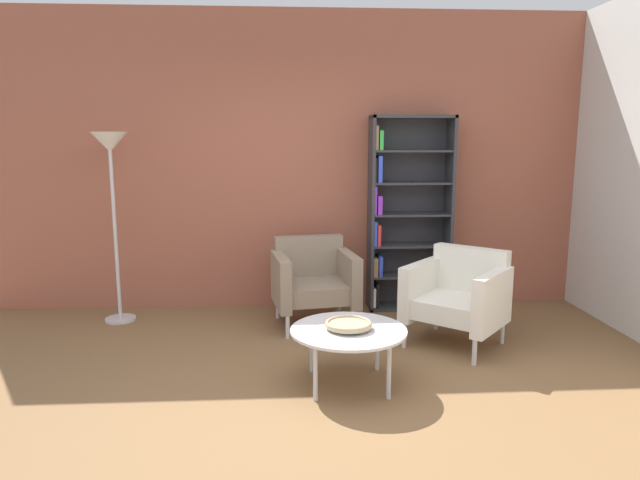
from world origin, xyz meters
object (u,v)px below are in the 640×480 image
Objects in this scene: armchair_near_window at (313,279)px; armchair_by_bookshelf at (459,295)px; bookshelf_tall at (405,214)px; decorative_bowl at (349,324)px; floor_lamp_torchiere at (111,165)px; coffee_table_low at (348,333)px.

armchair_near_window is 1.31m from armchair_by_bookshelf.
bookshelf_tall is 2.00× the size of armchair_by_bookshelf.
armchair_near_window is (-0.17, 1.35, -0.02)m from decorative_bowl.
bookshelf_tall is 2.79m from floor_lamp_torchiere.
armchair_near_window is at bearing -6.01° from floor_lamp_torchiere.
armchair_near_window is (-0.17, 1.35, 0.04)m from coffee_table_low.
bookshelf_tall is at bearing 17.33° from armchair_near_window.
armchair_near_window is at bearing 97.27° from coffee_table_low.
floor_lamp_torchiere is (-2.97, 0.79, 1.03)m from armchair_by_bookshelf.
armchair_by_bookshelf is at bearing -77.18° from bookshelf_tall.
armchair_by_bookshelf is (1.16, -0.60, 0.00)m from armchair_near_window.
floor_lamp_torchiere reaches higher than decorative_bowl.
bookshelf_tall is 2.02m from decorative_bowl.
bookshelf_tall is 5.94× the size of decorative_bowl.
armchair_near_window is at bearing -166.35° from armchair_by_bookshelf.
armchair_near_window is 2.09m from floor_lamp_torchiere.
armchair_by_bookshelf is (0.99, 0.75, -0.02)m from decorative_bowl.
bookshelf_tall reaches higher than decorative_bowl.
floor_lamp_torchiere is (-2.73, -0.27, 0.50)m from bookshelf_tall.
bookshelf_tall is 2.35× the size of armchair_near_window.
floor_lamp_torchiere reaches higher than coffee_table_low.
coffee_table_low is at bearing -101.93° from armchair_by_bookshelf.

